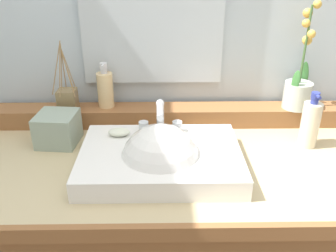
{
  "coord_description": "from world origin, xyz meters",
  "views": [
    {
      "loc": [
        -0.03,
        -0.99,
        1.49
      ],
      "look_at": [
        -0.02,
        -0.02,
        1.01
      ],
      "focal_mm": 38.78,
      "sensor_mm": 36.0,
      "label": 1
    }
  ],
  "objects_px": {
    "reed_diffuser": "(67,99)",
    "lotion_bottle": "(310,124)",
    "soap_dispenser": "(105,89)",
    "sink_basin": "(160,161)",
    "tissue_box": "(58,129)",
    "soap_bar": "(119,132)",
    "potted_plant": "(299,86)"
  },
  "relations": [
    {
      "from": "soap_dispenser",
      "to": "lotion_bottle",
      "type": "bearing_deg",
      "value": -15.09
    },
    {
      "from": "reed_diffuser",
      "to": "lotion_bottle",
      "type": "height_order",
      "value": "reed_diffuser"
    },
    {
      "from": "sink_basin",
      "to": "soap_dispenser",
      "type": "bearing_deg",
      "value": 121.6
    },
    {
      "from": "potted_plant",
      "to": "tissue_box",
      "type": "height_order",
      "value": "potted_plant"
    },
    {
      "from": "soap_dispenser",
      "to": "potted_plant",
      "type": "bearing_deg",
      "value": -1.81
    },
    {
      "from": "lotion_bottle",
      "to": "reed_diffuser",
      "type": "bearing_deg",
      "value": 169.1
    },
    {
      "from": "soap_dispenser",
      "to": "tissue_box",
      "type": "height_order",
      "value": "soap_dispenser"
    },
    {
      "from": "reed_diffuser",
      "to": "lotion_bottle",
      "type": "bearing_deg",
      "value": -10.9
    },
    {
      "from": "lotion_bottle",
      "to": "tissue_box",
      "type": "bearing_deg",
      "value": 177.85
    },
    {
      "from": "soap_dispenser",
      "to": "sink_basin",
      "type": "bearing_deg",
      "value": -58.4
    },
    {
      "from": "sink_basin",
      "to": "lotion_bottle",
      "type": "bearing_deg",
      "value": 15.92
    },
    {
      "from": "sink_basin",
      "to": "soap_dispenser",
      "type": "relative_size",
      "value": 2.88
    },
    {
      "from": "sink_basin",
      "to": "potted_plant",
      "type": "bearing_deg",
      "value": 31.43
    },
    {
      "from": "reed_diffuser",
      "to": "tissue_box",
      "type": "bearing_deg",
      "value": -94.4
    },
    {
      "from": "soap_dispenser",
      "to": "tissue_box",
      "type": "relative_size",
      "value": 1.29
    },
    {
      "from": "lotion_bottle",
      "to": "soap_bar",
      "type": "bearing_deg",
      "value": -176.54
    },
    {
      "from": "soap_bar",
      "to": "reed_diffuser",
      "type": "height_order",
      "value": "reed_diffuser"
    },
    {
      "from": "soap_dispenser",
      "to": "lotion_bottle",
      "type": "relative_size",
      "value": 0.87
    },
    {
      "from": "potted_plant",
      "to": "reed_diffuser",
      "type": "xyz_separation_m",
      "value": [
        -0.84,
        -0.01,
        -0.04
      ]
    },
    {
      "from": "sink_basin",
      "to": "lotion_bottle",
      "type": "relative_size",
      "value": 2.51
    },
    {
      "from": "soap_bar",
      "to": "lotion_bottle",
      "type": "distance_m",
      "value": 0.63
    },
    {
      "from": "soap_bar",
      "to": "soap_dispenser",
      "type": "bearing_deg",
      "value": 107.34
    },
    {
      "from": "sink_basin",
      "to": "soap_dispenser",
      "type": "xyz_separation_m",
      "value": [
        -0.2,
        0.33,
        0.11
      ]
    },
    {
      "from": "sink_basin",
      "to": "potted_plant",
      "type": "relative_size",
      "value": 1.26
    },
    {
      "from": "tissue_box",
      "to": "reed_diffuser",
      "type": "bearing_deg",
      "value": 85.6
    },
    {
      "from": "sink_basin",
      "to": "soap_bar",
      "type": "height_order",
      "value": "sink_basin"
    },
    {
      "from": "sink_basin",
      "to": "lotion_bottle",
      "type": "distance_m",
      "value": 0.52
    },
    {
      "from": "sink_basin",
      "to": "lotion_bottle",
      "type": "xyz_separation_m",
      "value": [
        0.5,
        0.14,
        0.05
      ]
    },
    {
      "from": "potted_plant",
      "to": "reed_diffuser",
      "type": "relative_size",
      "value": 1.51
    },
    {
      "from": "soap_bar",
      "to": "tissue_box",
      "type": "distance_m",
      "value": 0.23
    },
    {
      "from": "reed_diffuser",
      "to": "potted_plant",
      "type": "bearing_deg",
      "value": 0.36
    },
    {
      "from": "potted_plant",
      "to": "lotion_bottle",
      "type": "distance_m",
      "value": 0.18
    }
  ]
}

